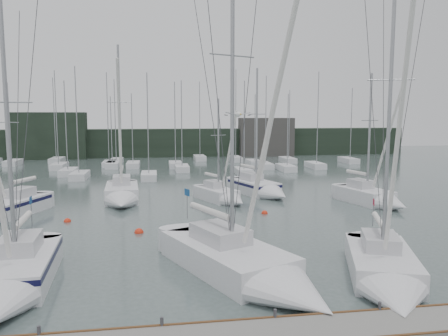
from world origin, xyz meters
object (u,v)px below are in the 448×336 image
(buoy_b, at_px, (265,214))
(buoy_c, at_px, (67,222))
(sailboat_near_center, at_px, (255,272))
(buoy_a, at_px, (139,233))
(sailboat_near_left, at_px, (9,282))
(sailboat_mid_e, at_px, (375,199))
(sailboat_near_right, at_px, (387,277))
(sailboat_mid_b, at_px, (122,196))
(sailboat_mid_d, at_px, (262,189))
(sailboat_mid_c, at_px, (224,197))
(sailboat_mid_a, at_px, (5,209))

(buoy_b, relative_size, buoy_c, 0.99)
(sailboat_near_center, distance_m, buoy_a, 11.12)
(sailboat_near_left, height_order, sailboat_mid_e, sailboat_near_left)
(sailboat_near_right, xyz_separation_m, sailboat_mid_b, (-12.90, 20.89, 0.10))
(sailboat_near_left, height_order, buoy_b, sailboat_near_left)
(sailboat_mid_d, bearing_deg, buoy_a, -153.14)
(sailboat_mid_e, xyz_separation_m, buoy_a, (-19.33, -5.67, -0.58))
(buoy_a, bearing_deg, buoy_c, 143.86)
(sailboat_mid_c, bearing_deg, buoy_c, 179.52)
(sailboat_near_left, relative_size, buoy_c, 27.01)
(sailboat_near_left, xyz_separation_m, sailboat_mid_a, (-4.98, 15.04, -0.00))
(sailboat_mid_b, bearing_deg, buoy_b, -30.94)
(sailboat_near_left, relative_size, sailboat_mid_a, 1.17)
(sailboat_mid_a, bearing_deg, sailboat_near_left, -50.48)
(sailboat_mid_b, relative_size, sailboat_mid_e, 1.22)
(sailboat_mid_b, relative_size, sailboat_mid_c, 1.49)
(sailboat_mid_c, bearing_deg, buoy_b, -86.42)
(sailboat_near_left, relative_size, buoy_a, 23.13)
(buoy_a, bearing_deg, sailboat_near_left, -118.48)
(buoy_a, bearing_deg, sailboat_mid_d, 46.41)
(sailboat_mid_b, height_order, buoy_c, sailboat_mid_b)
(sailboat_mid_e, bearing_deg, sailboat_near_left, -162.85)
(sailboat_near_left, bearing_deg, sailboat_mid_b, 76.50)
(sailboat_near_center, height_order, sailboat_mid_e, sailboat_near_center)
(sailboat_mid_d, height_order, buoy_a, sailboat_mid_d)
(sailboat_near_left, xyz_separation_m, buoy_c, (-0.15, 13.00, -0.62))
(sailboat_mid_d, bearing_deg, sailboat_near_right, -109.29)
(sailboat_mid_a, height_order, buoy_a, sailboat_mid_a)
(sailboat_mid_d, relative_size, buoy_c, 25.16)
(sailboat_mid_e, bearing_deg, buoy_a, -177.99)
(sailboat_mid_d, distance_m, buoy_c, 17.93)
(sailboat_mid_e, bearing_deg, sailboat_mid_a, 165.41)
(sailboat_near_left, bearing_deg, buoy_a, 57.50)
(sailboat_mid_d, height_order, buoy_c, sailboat_mid_d)
(sailboat_near_right, height_order, sailboat_mid_b, sailboat_near_right)
(sailboat_near_center, distance_m, sailboat_mid_c, 18.62)
(sailboat_mid_b, bearing_deg, sailboat_mid_c, -10.11)
(sailboat_mid_e, distance_m, buoy_c, 24.57)
(sailboat_near_right, relative_size, buoy_a, 26.04)
(buoy_a, distance_m, buoy_c, 6.39)
(sailboat_near_center, xyz_separation_m, sailboat_mid_b, (-7.28, 19.58, 0.04))
(sailboat_near_right, relative_size, sailboat_mid_b, 1.07)
(sailboat_mid_b, xyz_separation_m, sailboat_mid_c, (8.73, -1.01, -0.14))
(sailboat_mid_e, bearing_deg, sailboat_mid_b, 154.29)
(sailboat_near_left, distance_m, sailboat_near_center, 10.49)
(sailboat_mid_a, xyz_separation_m, sailboat_mid_d, (20.98, 5.74, 0.01))
(sailboat_near_right, xyz_separation_m, sailboat_mid_d, (-0.10, 22.51, 0.07))
(sailboat_near_left, distance_m, buoy_a, 10.53)
(sailboat_near_left, height_order, sailboat_mid_c, sailboat_near_left)
(sailboat_near_center, relative_size, sailboat_mid_e, 1.48)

